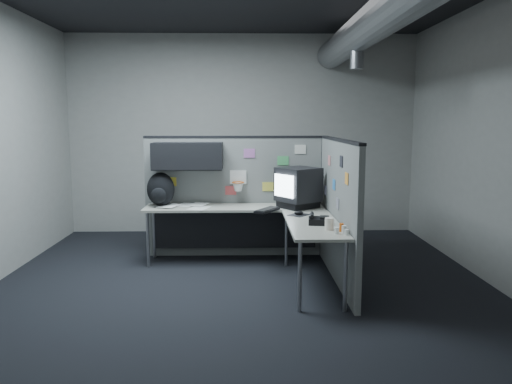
{
  "coord_description": "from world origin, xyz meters",
  "views": [
    {
      "loc": [
        0.03,
        -5.37,
        1.83
      ],
      "look_at": [
        0.17,
        0.35,
        1.01
      ],
      "focal_mm": 35.0,
      "sensor_mm": 36.0,
      "label": 1
    }
  ],
  "objects_px": {
    "monitor": "(298,187)",
    "phone": "(318,220)",
    "keyboard": "(267,210)",
    "desk": "(254,220)",
    "backpack": "(161,190)"
  },
  "relations": [
    {
      "from": "phone",
      "to": "desk",
      "type": "bearing_deg",
      "value": 147.24
    },
    {
      "from": "keyboard",
      "to": "phone",
      "type": "xyz_separation_m",
      "value": [
        0.51,
        -0.75,
        0.02
      ]
    },
    {
      "from": "monitor",
      "to": "phone",
      "type": "distance_m",
      "value": 1.04
    },
    {
      "from": "monitor",
      "to": "desk",
      "type": "bearing_deg",
      "value": -152.82
    },
    {
      "from": "desk",
      "to": "keyboard",
      "type": "bearing_deg",
      "value": -26.2
    },
    {
      "from": "desk",
      "to": "monitor",
      "type": "height_order",
      "value": "monitor"
    },
    {
      "from": "phone",
      "to": "monitor",
      "type": "bearing_deg",
      "value": 114.13
    },
    {
      "from": "desk",
      "to": "keyboard",
      "type": "relative_size",
      "value": 5.47
    },
    {
      "from": "phone",
      "to": "backpack",
      "type": "height_order",
      "value": "backpack"
    },
    {
      "from": "desk",
      "to": "monitor",
      "type": "xyz_separation_m",
      "value": [
        0.57,
        0.18,
        0.38
      ]
    },
    {
      "from": "desk",
      "to": "monitor",
      "type": "bearing_deg",
      "value": 17.64
    },
    {
      "from": "desk",
      "to": "keyboard",
      "type": "distance_m",
      "value": 0.23
    },
    {
      "from": "monitor",
      "to": "backpack",
      "type": "distance_m",
      "value": 1.77
    },
    {
      "from": "desk",
      "to": "backpack",
      "type": "distance_m",
      "value": 1.29
    },
    {
      "from": "keyboard",
      "to": "desk",
      "type": "bearing_deg",
      "value": 141.13
    }
  ]
}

